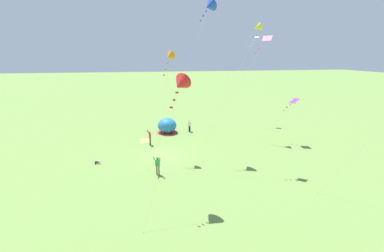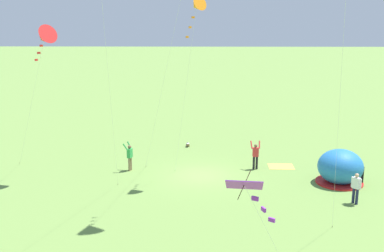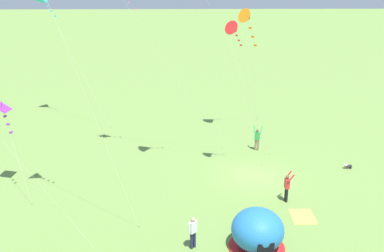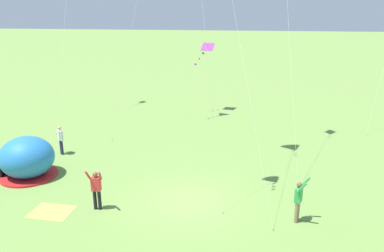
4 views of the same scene
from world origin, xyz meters
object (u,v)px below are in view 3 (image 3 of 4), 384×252
at_px(toddler_crawling, 348,166).
at_px(person_watching_sky, 287,186).
at_px(kite_orange, 247,18).
at_px(kite_red, 234,30).
at_px(person_far_back, 193,231).
at_px(person_flying_kite, 257,138).
at_px(kite_purple, 3,110).
at_px(kite_cyan, 44,0).
at_px(popup_tent, 258,231).

bearing_deg(toddler_crawling, person_watching_sky, 130.65).
distance_m(kite_orange, kite_red, 9.10).
distance_m(person_far_back, kite_red, 19.52).
xyz_separation_m(person_flying_kite, kite_red, (4.54, 1.51, 7.69)).
xyz_separation_m(toddler_crawling, person_far_back, (-9.34, 11.14, 0.79)).
xyz_separation_m(person_watching_sky, kite_orange, (3.89, 2.20, 9.46)).
relative_size(kite_orange, kite_purple, 1.93).
height_order(kite_orange, kite_purple, kite_orange).
relative_size(person_flying_kite, kite_cyan, 0.16).
xyz_separation_m(kite_red, kite_purple, (-10.48, 15.15, -3.55)).
bearing_deg(toddler_crawling, person_flying_kite, 58.05).
relative_size(person_watching_sky, kite_cyan, 0.16).
bearing_deg(popup_tent, person_watching_sky, -27.92).
xyz_separation_m(kite_orange, kite_red, (8.93, -0.26, -1.77)).
relative_size(popup_tent, person_watching_sky, 1.49).
relative_size(toddler_crawling, kite_purple, 0.10).
bearing_deg(toddler_crawling, kite_purple, 95.84).
bearing_deg(person_watching_sky, person_far_back, 129.31).
relative_size(person_flying_kite, kite_orange, 0.17).
bearing_deg(person_watching_sky, kite_purple, 82.20).
bearing_deg(popup_tent, kite_cyan, 35.62).
distance_m(person_watching_sky, kite_red, 15.08).
relative_size(popup_tent, kite_orange, 0.25).
relative_size(toddler_crawling, kite_orange, 0.05).
distance_m(person_flying_kite, kite_red, 9.06).
height_order(person_watching_sky, kite_purple, kite_purple).
height_order(person_flying_kite, kite_red, kite_red).
distance_m(kite_orange, kite_purple, 15.89).
xyz_separation_m(popup_tent, person_far_back, (0.12, 3.18, -0.03)).
xyz_separation_m(popup_tent, person_flying_kite, (13.10, -2.12, 0.00)).
height_order(kite_cyan, kite_purple, kite_cyan).
bearing_deg(person_far_back, person_flying_kite, -22.22).
relative_size(popup_tent, kite_purple, 0.49).
relative_size(kite_orange, kite_red, 1.17).
bearing_deg(person_flying_kite, person_watching_sky, -177.02).
distance_m(person_far_back, kite_purple, 14.00).
bearing_deg(person_far_back, popup_tent, -92.24).
distance_m(toddler_crawling, person_far_back, 14.56).
relative_size(toddler_crawling, person_watching_sky, 0.29).
xyz_separation_m(person_far_back, person_watching_sky, (4.69, -5.73, 0.03)).
bearing_deg(kite_cyan, person_far_back, -150.13).
distance_m(popup_tent, kite_orange, 12.87).
height_order(popup_tent, person_far_back, popup_tent).
xyz_separation_m(person_watching_sky, kite_red, (12.82, 1.94, 7.69)).
bearing_deg(kite_red, person_far_back, 167.78).
distance_m(toddler_crawling, kite_purple, 23.15).
bearing_deg(kite_cyan, person_flying_kite, -116.27).
bearing_deg(person_flying_kite, toddler_crawling, -121.95).
height_order(kite_orange, kite_cyan, kite_cyan).
bearing_deg(popup_tent, kite_purple, 63.78).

